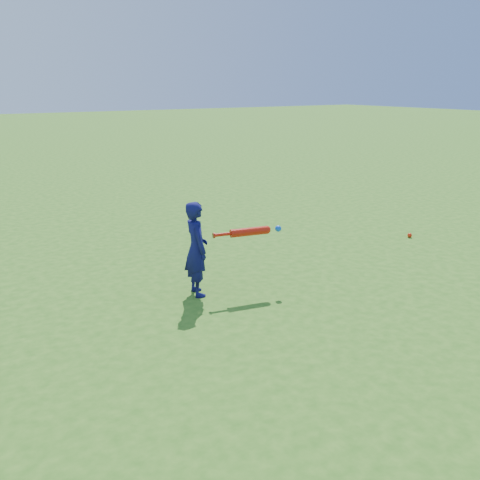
{
  "coord_description": "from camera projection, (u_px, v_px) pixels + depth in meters",
  "views": [
    {
      "loc": [
        -2.93,
        -4.48,
        2.2
      ],
      "look_at": [
        0.12,
        0.23,
        0.56
      ],
      "focal_mm": 40.0,
      "sensor_mm": 36.0,
      "label": 1
    }
  ],
  "objects": [
    {
      "name": "ground",
      "position": [
        242.0,
        296.0,
        5.76
      ],
      "size": [
        80.0,
        80.0,
        0.0
      ],
      "primitive_type": "plane",
      "color": "#2F6718",
      "rests_on": "ground"
    },
    {
      "name": "child",
      "position": [
        196.0,
        249.0,
        5.68
      ],
      "size": [
        0.31,
        0.41,
        1.03
      ],
      "primitive_type": "imported",
      "rotation": [
        0.0,
        0.0,
        1.4
      ],
      "color": "#10104E",
      "rests_on": "ground"
    },
    {
      "name": "ground_ball_red",
      "position": [
        410.0,
        235.0,
        7.95
      ],
      "size": [
        0.07,
        0.07,
        0.07
      ],
      "primitive_type": "sphere",
      "color": "red",
      "rests_on": "ground"
    },
    {
      "name": "bat_swing",
      "position": [
        252.0,
        231.0,
        5.81
      ],
      "size": [
        0.79,
        0.22,
        0.09
      ],
      "rotation": [
        0.0,
        0.0,
        -0.2
      ],
      "color": "red",
      "rests_on": "ground"
    }
  ]
}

